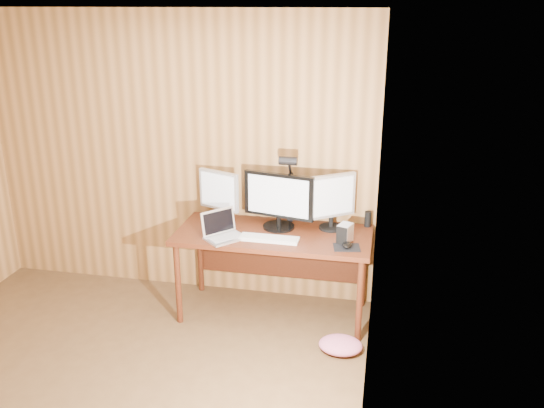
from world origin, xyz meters
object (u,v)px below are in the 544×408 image
(monitor_left, at_px, (219,194))
(phone, at_px, (278,239))
(keyboard, at_px, (269,238))
(hard_drive, at_px, (345,233))
(desk_lamp, at_px, (289,179))
(monitor_right, at_px, (332,200))
(mouse, at_px, (347,245))
(desk, at_px, (275,243))
(laptop, at_px, (222,231))
(speaker, at_px, (368,219))
(monitor_center, at_px, (279,200))

(monitor_left, xyz_separation_m, phone, (0.58, -0.32, -0.23))
(keyboard, distance_m, hard_drive, 0.60)
(desk_lamp, bearing_deg, monitor_right, -20.60)
(mouse, bearing_deg, desk_lamp, 129.56)
(desk, bearing_deg, monitor_right, 14.34)
(laptop, height_order, keyboard, laptop)
(mouse, bearing_deg, speaker, 61.23)
(desk_lamp, bearing_deg, desk, -134.85)
(monitor_center, height_order, hard_drive, monitor_center)
(keyboard, relative_size, speaker, 3.60)
(mouse, distance_m, phone, 0.55)
(monitor_center, bearing_deg, desk_lamp, 68.74)
(monitor_right, relative_size, speaker, 3.55)
(desk, bearing_deg, monitor_left, 166.24)
(mouse, bearing_deg, monitor_right, 100.84)
(mouse, relative_size, hard_drive, 0.72)
(monitor_center, bearing_deg, keyboard, -83.81)
(keyboard, distance_m, desk_lamp, 0.55)
(speaker, relative_size, desk_lamp, 0.20)
(desk, xyz_separation_m, monitor_left, (-0.51, 0.13, 0.36))
(monitor_right, height_order, mouse, monitor_right)
(mouse, xyz_separation_m, hard_drive, (-0.03, 0.11, 0.05))
(monitor_right, distance_m, mouse, 0.46)
(hard_drive, xyz_separation_m, speaker, (0.16, 0.37, -0.01))
(hard_drive, bearing_deg, phone, -155.34)
(desk, height_order, keyboard, keyboard)
(monitor_center, bearing_deg, monitor_right, 20.44)
(keyboard, relative_size, mouse, 4.18)
(monitor_center, height_order, keyboard, monitor_center)
(monitor_center, bearing_deg, monitor_left, -176.33)
(monitor_right, xyz_separation_m, keyboard, (-0.46, -0.34, -0.24))
(monitor_center, distance_m, phone, 0.35)
(laptop, height_order, hard_drive, laptop)
(monitor_left, relative_size, hard_drive, 2.78)
(monitor_center, height_order, desk_lamp, desk_lamp)
(monitor_right, height_order, hard_drive, monitor_right)
(hard_drive, xyz_separation_m, desk_lamp, (-0.50, 0.30, 0.33))
(keyboard, xyz_separation_m, speaker, (0.76, 0.45, 0.05))
(desk, height_order, monitor_right, monitor_right)
(keyboard, bearing_deg, hard_drive, 7.99)
(monitor_left, xyz_separation_m, speaker, (1.27, 0.10, -0.17))
(keyboard, relative_size, desk_lamp, 0.73)
(monitor_right, distance_m, speaker, 0.37)
(laptop, relative_size, mouse, 3.34)
(mouse, bearing_deg, laptop, 166.84)
(monitor_center, xyz_separation_m, monitor_left, (-0.54, 0.08, -0.01))
(monitor_center, xyz_separation_m, mouse, (0.59, -0.30, -0.22))
(monitor_left, xyz_separation_m, hard_drive, (1.10, -0.27, -0.16))
(desk_lamp, bearing_deg, laptop, -154.45)
(desk, relative_size, mouse, 14.00)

